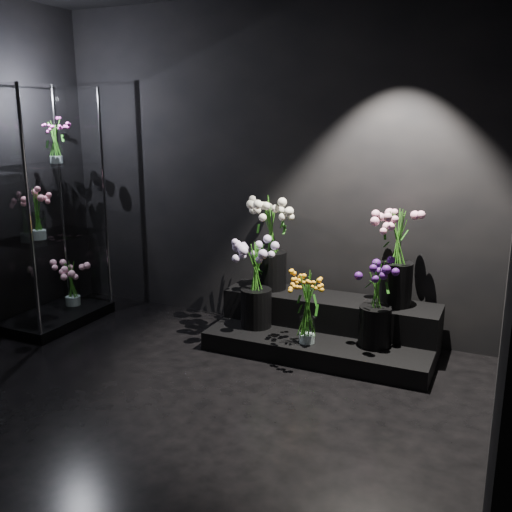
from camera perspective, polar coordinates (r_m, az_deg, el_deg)
The scene contains 12 objects.
floor at distance 3.71m, azimuth -12.26°, elevation -16.12°, with size 4.00×4.00×0.00m, color black.
wall_back at distance 4.97m, azimuth 0.86°, elevation 8.85°, with size 4.00×4.00×0.00m, color black.
display_riser at distance 4.69m, azimuth 6.94°, elevation -7.13°, with size 1.76×0.78×0.39m.
display_case at distance 5.29m, azimuth -20.18°, elevation 4.37°, with size 0.57×0.95×2.08m.
bouquet_orange_bells at distance 4.32m, azimuth 5.19°, elevation -5.14°, with size 0.26×0.26×0.56m.
bouquet_lilac at distance 4.61m, azimuth 0.02°, elevation -2.23°, with size 0.44×0.44×0.71m.
bouquet_purple at distance 4.32m, azimuth 11.93°, elevation -4.15°, with size 0.39×0.39×0.67m.
bouquet_cream_roses at distance 4.80m, azimuth 1.51°, elevation 1.94°, with size 0.55×0.55×0.78m.
bouquet_pink_roses at distance 4.49m, azimuth 14.02°, elevation 0.52°, with size 0.44×0.44×0.75m.
bouquet_case_pink at distance 5.15m, azimuth -21.05°, elevation 4.06°, with size 0.33×0.33×0.43m.
bouquet_case_magenta at distance 5.38m, azimuth -19.48°, elevation 10.90°, with size 0.25×0.25×0.40m.
bouquet_case_base_pink at distance 5.60m, azimuth -17.96°, elevation -2.38°, with size 0.38×0.38×0.44m.
Camera 1 is at (1.99, -2.54, 1.84)m, focal length 40.00 mm.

